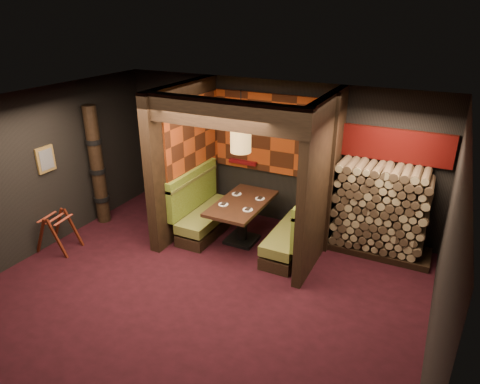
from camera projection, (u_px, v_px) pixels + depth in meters
The scene contains 23 objects.
floor at pixel (203, 289), 6.74m from camera, with size 6.50×5.50×0.02m, color black.
ceiling at pixel (196, 108), 5.60m from camera, with size 6.50×5.50×0.02m, color black.
wall_back at pixel (273, 153), 8.44m from camera, with size 6.50×0.02×2.85m, color black.
wall_front at pixel (43, 322), 3.91m from camera, with size 6.50×0.02×2.85m, color black.
wall_left at pixel (41, 171), 7.51m from camera, with size 0.02×5.50×2.85m, color black.
wall_right at pixel (446, 261), 4.84m from camera, with size 0.02×5.50×2.85m, color black.
partition_left at pixel (184, 160), 8.08m from camera, with size 0.20×2.20×2.85m, color black.
partition_right at pixel (321, 182), 7.04m from camera, with size 0.15×2.10×2.85m, color black.
header_beam at pixel (220, 114), 6.28m from camera, with size 2.85×0.18×0.44m, color black.
tapa_back_panel at pixel (271, 134), 8.26m from camera, with size 2.40×0.06×1.55m, color #A03A12.
tapa_side_panel at pixel (194, 136), 8.01m from camera, with size 0.04×1.85×1.45m, color #A03A12.
lacquer_shelf at pixel (243, 162), 8.69m from camera, with size 0.60×0.12×0.07m, color #610A0F.
booth_bench_left at pixel (204, 212), 8.33m from camera, with size 0.68×1.60×1.14m.
booth_bench_right at pixel (296, 233), 7.56m from camera, with size 0.68×1.60×1.14m.
dining_table at pixel (242, 213), 7.88m from camera, with size 0.84×1.54×0.81m.
place_settings at pixel (242, 201), 7.78m from camera, with size 0.66×0.71×0.03m.
pendant_lamp at pixel (241, 139), 7.27m from camera, with size 0.36×0.36×1.07m.
framed_picture at pixel (46, 159), 7.49m from camera, with size 0.05×0.36×0.46m.
luggage_rack at pixel (57, 230), 7.70m from camera, with size 0.76×0.59×0.76m.
totem_column at pixel (97, 167), 8.42m from camera, with size 0.31×0.31×2.40m.
firewood_stack at pixel (385, 211), 7.41m from camera, with size 1.73×0.70×1.64m.
mosaic_header at pixel (397, 145), 7.25m from camera, with size 1.83×0.10×0.56m, color maroon.
bay_front_post at pixel (331, 178), 7.22m from camera, with size 0.08×0.08×2.85m, color black.
Camera 1 is at (3.00, -4.74, 4.07)m, focal length 32.00 mm.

